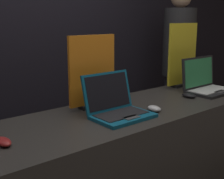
{
  "coord_description": "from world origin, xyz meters",
  "views": [
    {
      "loc": [
        -1.15,
        -1.05,
        1.43
      ],
      "look_at": [
        -0.01,
        0.32,
        1.02
      ],
      "focal_mm": 50.0,
      "sensor_mm": 36.0,
      "label": 1
    }
  ],
  "objects_px": {
    "person_bystander": "(178,69)",
    "mouse_back": "(189,95)",
    "mouse_front": "(4,142)",
    "promo_stand_back": "(182,57)",
    "laptop_middle": "(117,106)",
    "mouse_middle": "(154,109)",
    "promo_stand_middle": "(92,74)",
    "laptop_back": "(207,84)"
  },
  "relations": [
    {
      "from": "promo_stand_middle",
      "to": "promo_stand_back",
      "type": "height_order",
      "value": "promo_stand_back"
    },
    {
      "from": "mouse_middle",
      "to": "promo_stand_middle",
      "type": "height_order",
      "value": "promo_stand_middle"
    },
    {
      "from": "mouse_middle",
      "to": "person_bystander",
      "type": "bearing_deg",
      "value": 33.15
    },
    {
      "from": "mouse_front",
      "to": "laptop_back",
      "type": "xyz_separation_m",
      "value": [
        1.61,
        0.02,
        0.05
      ]
    },
    {
      "from": "promo_stand_back",
      "to": "person_bystander",
      "type": "xyz_separation_m",
      "value": [
        0.55,
        0.47,
        -0.22
      ]
    },
    {
      "from": "mouse_front",
      "to": "person_bystander",
      "type": "bearing_deg",
      "value": 18.85
    },
    {
      "from": "mouse_back",
      "to": "promo_stand_back",
      "type": "xyz_separation_m",
      "value": [
        0.26,
        0.27,
        0.23
      ]
    },
    {
      "from": "laptop_back",
      "to": "promo_stand_back",
      "type": "distance_m",
      "value": 0.31
    },
    {
      "from": "mouse_middle",
      "to": "mouse_back",
      "type": "distance_m",
      "value": 0.45
    },
    {
      "from": "mouse_front",
      "to": "laptop_back",
      "type": "relative_size",
      "value": 0.3
    },
    {
      "from": "mouse_middle",
      "to": "laptop_back",
      "type": "relative_size",
      "value": 0.25
    },
    {
      "from": "mouse_front",
      "to": "promo_stand_back",
      "type": "xyz_separation_m",
      "value": [
        1.61,
        0.26,
        0.23
      ]
    },
    {
      "from": "mouse_back",
      "to": "promo_stand_back",
      "type": "height_order",
      "value": "promo_stand_back"
    },
    {
      "from": "mouse_back",
      "to": "person_bystander",
      "type": "relative_size",
      "value": 0.06
    },
    {
      "from": "promo_stand_middle",
      "to": "mouse_back",
      "type": "xyz_separation_m",
      "value": [
        0.68,
        -0.24,
        -0.2
      ]
    },
    {
      "from": "mouse_front",
      "to": "laptop_middle",
      "type": "xyz_separation_m",
      "value": [
        0.67,
        -0.0,
        0.04
      ]
    },
    {
      "from": "laptop_back",
      "to": "mouse_back",
      "type": "relative_size",
      "value": 3.45
    },
    {
      "from": "mouse_front",
      "to": "laptop_middle",
      "type": "bearing_deg",
      "value": -0.26
    },
    {
      "from": "mouse_middle",
      "to": "person_bystander",
      "type": "distance_m",
      "value": 1.49
    },
    {
      "from": "mouse_front",
      "to": "promo_stand_back",
      "type": "bearing_deg",
      "value": 9.3
    },
    {
      "from": "mouse_middle",
      "to": "promo_stand_back",
      "type": "distance_m",
      "value": 0.81
    },
    {
      "from": "promo_stand_back",
      "to": "mouse_back",
      "type": "bearing_deg",
      "value": -133.32
    },
    {
      "from": "laptop_back",
      "to": "mouse_front",
      "type": "bearing_deg",
      "value": -179.33
    },
    {
      "from": "laptop_back",
      "to": "mouse_back",
      "type": "distance_m",
      "value": 0.26
    },
    {
      "from": "mouse_front",
      "to": "mouse_back",
      "type": "distance_m",
      "value": 1.35
    },
    {
      "from": "promo_stand_middle",
      "to": "promo_stand_back",
      "type": "bearing_deg",
      "value": 1.76
    },
    {
      "from": "mouse_middle",
      "to": "promo_stand_back",
      "type": "bearing_deg",
      "value": 26.15
    },
    {
      "from": "mouse_back",
      "to": "mouse_middle",
      "type": "bearing_deg",
      "value": -170.93
    },
    {
      "from": "person_bystander",
      "to": "mouse_back",
      "type": "bearing_deg",
      "value": -137.27
    },
    {
      "from": "mouse_front",
      "to": "promo_stand_back",
      "type": "distance_m",
      "value": 1.65
    },
    {
      "from": "mouse_middle",
      "to": "person_bystander",
      "type": "height_order",
      "value": "person_bystander"
    },
    {
      "from": "promo_stand_middle",
      "to": "mouse_back",
      "type": "relative_size",
      "value": 4.08
    },
    {
      "from": "mouse_back",
      "to": "mouse_front",
      "type": "bearing_deg",
      "value": 179.58
    },
    {
      "from": "mouse_middle",
      "to": "mouse_back",
      "type": "bearing_deg",
      "value": 9.07
    },
    {
      "from": "mouse_middle",
      "to": "laptop_middle",
      "type": "bearing_deg",
      "value": 161.63
    },
    {
      "from": "mouse_back",
      "to": "person_bystander",
      "type": "bearing_deg",
      "value": 42.73
    },
    {
      "from": "promo_stand_middle",
      "to": "mouse_middle",
      "type": "bearing_deg",
      "value": -53.42
    },
    {
      "from": "mouse_front",
      "to": "laptop_middle",
      "type": "distance_m",
      "value": 0.67
    },
    {
      "from": "mouse_back",
      "to": "laptop_middle",
      "type": "bearing_deg",
      "value": 179.41
    },
    {
      "from": "laptop_middle",
      "to": "mouse_middle",
      "type": "height_order",
      "value": "laptop_middle"
    },
    {
      "from": "mouse_front",
      "to": "laptop_back",
      "type": "bearing_deg",
      "value": 0.67
    },
    {
      "from": "laptop_middle",
      "to": "mouse_middle",
      "type": "xyz_separation_m",
      "value": [
        0.23,
        -0.08,
        -0.04
      ]
    }
  ]
}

